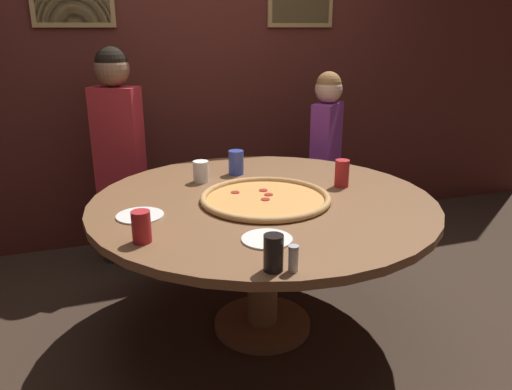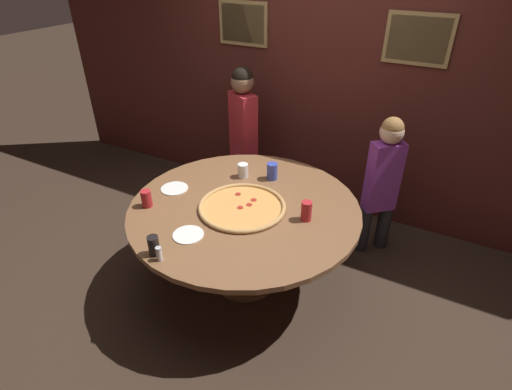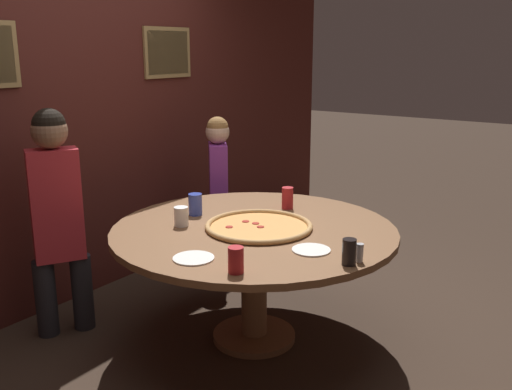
% 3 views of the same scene
% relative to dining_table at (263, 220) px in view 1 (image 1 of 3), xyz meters
% --- Properties ---
extents(ground_plane, '(24.00, 24.00, 0.00)m').
position_rel_dining_table_xyz_m(ground_plane, '(0.00, 0.00, -0.62)').
color(ground_plane, '#38281E').
extents(back_wall, '(6.40, 0.08, 2.60)m').
position_rel_dining_table_xyz_m(back_wall, '(0.00, 1.46, 0.68)').
color(back_wall, '#4C1E19').
rests_on(back_wall, ground_plane).
extents(dining_table, '(1.72, 1.72, 0.74)m').
position_rel_dining_table_xyz_m(dining_table, '(0.00, 0.00, 0.00)').
color(dining_table, brown).
rests_on(dining_table, ground_plane).
extents(giant_pizza, '(0.65, 0.65, 0.03)m').
position_rel_dining_table_xyz_m(giant_pizza, '(-0.00, -0.03, 0.13)').
color(giant_pizza, '#E0994C').
rests_on(giant_pizza, dining_table).
extents(drink_cup_beside_pizza, '(0.09, 0.09, 0.14)m').
position_rel_dining_table_xyz_m(drink_cup_beside_pizza, '(0.00, 0.46, 0.19)').
color(drink_cup_beside_pizza, '#384CB7').
rests_on(drink_cup_beside_pizza, dining_table).
extents(drink_cup_front_edge, '(0.07, 0.07, 0.13)m').
position_rel_dining_table_xyz_m(drink_cup_front_edge, '(-0.23, -0.74, 0.18)').
color(drink_cup_front_edge, black).
rests_on(drink_cup_front_edge, dining_table).
extents(drink_cup_far_right, '(0.08, 0.08, 0.13)m').
position_rel_dining_table_xyz_m(drink_cup_far_right, '(-0.63, -0.34, 0.18)').
color(drink_cup_far_right, '#B22328').
rests_on(drink_cup_far_right, dining_table).
extents(drink_cup_far_left, '(0.09, 0.09, 0.12)m').
position_rel_dining_table_xyz_m(drink_cup_far_left, '(-0.23, 0.38, 0.18)').
color(drink_cup_far_left, white).
rests_on(drink_cup_far_left, dining_table).
extents(drink_cup_by_shaker, '(0.08, 0.08, 0.15)m').
position_rel_dining_table_xyz_m(drink_cup_by_shaker, '(0.47, 0.05, 0.19)').
color(drink_cup_by_shaker, '#B22328').
rests_on(drink_cup_by_shaker, dining_table).
extents(white_plate_far_back, '(0.21, 0.21, 0.01)m').
position_rel_dining_table_xyz_m(white_plate_far_back, '(-0.16, -0.48, 0.12)').
color(white_plate_far_back, white).
rests_on(white_plate_far_back, dining_table).
extents(white_plate_left_side, '(0.21, 0.21, 0.01)m').
position_rel_dining_table_xyz_m(white_plate_left_side, '(-0.61, -0.05, 0.12)').
color(white_plate_left_side, white).
rests_on(white_plate_left_side, dining_table).
extents(condiment_shaker, '(0.04, 0.04, 0.10)m').
position_rel_dining_table_xyz_m(condiment_shaker, '(-0.16, -0.77, 0.17)').
color(condiment_shaker, silver).
rests_on(condiment_shaker, dining_table).
extents(diner_side_right, '(0.31, 0.29, 1.27)m').
position_rel_dining_table_xyz_m(diner_side_right, '(0.81, 0.92, 0.10)').
color(diner_side_right, '#232328').
rests_on(diner_side_right, ground_plane).
extents(diner_far_right, '(0.38, 0.29, 1.45)m').
position_rel_dining_table_xyz_m(diner_far_right, '(-0.61, 1.06, 0.20)').
color(diner_far_right, '#232328').
rests_on(diner_far_right, ground_plane).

